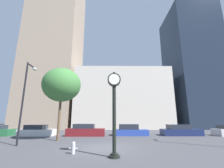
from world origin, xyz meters
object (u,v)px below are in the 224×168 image
(car_navy, at_px, (180,131))
(bare_tree, at_px, (62,85))
(car_blue, at_px, (130,131))
(car_white, at_px, (37,131))
(fire_hydrant_near, at_px, (73,148))
(car_maroon, at_px, (86,131))
(street_clock, at_px, (114,103))
(street_lamp_left, at_px, (27,89))

(car_navy, bearing_deg, bare_tree, -161.15)
(car_blue, height_order, bare_tree, bare_tree)
(car_white, height_order, car_blue, car_blue)
(car_blue, relative_size, car_navy, 0.93)
(car_white, distance_m, car_navy, 17.65)
(car_navy, xyz_separation_m, fire_hydrant_near, (-10.81, -9.99, -0.21))
(car_maroon, distance_m, bare_tree, 6.60)
(car_white, relative_size, bare_tree, 0.58)
(street_clock, relative_size, fire_hydrant_near, 6.95)
(car_white, relative_size, car_blue, 0.94)
(street_lamp_left, bearing_deg, car_navy, 23.75)
(car_navy, distance_m, fire_hydrant_near, 14.72)
(street_clock, height_order, car_white, street_clock)
(car_white, bearing_deg, car_blue, 2.36)
(car_blue, relative_size, street_lamp_left, 0.65)
(car_blue, height_order, street_lamp_left, street_lamp_left)
(car_blue, bearing_deg, car_white, -176.41)
(car_blue, xyz_separation_m, fire_hydrant_near, (-4.54, -10.08, -0.22))
(fire_hydrant_near, bearing_deg, car_blue, 65.75)
(car_maroon, bearing_deg, bare_tree, -115.04)
(car_maroon, height_order, fire_hydrant_near, car_maroon)
(car_blue, bearing_deg, car_maroon, -173.29)
(street_clock, bearing_deg, car_navy, 52.13)
(street_clock, xyz_separation_m, car_white, (-9.21, 10.69, -2.32))
(car_navy, xyz_separation_m, bare_tree, (-13.63, -4.47, 4.80))
(street_clock, distance_m, car_white, 14.30)
(car_blue, bearing_deg, fire_hydrant_near, -111.98)
(fire_hydrant_near, distance_m, bare_tree, 7.96)
(car_maroon, xyz_separation_m, street_lamp_left, (-4.03, -6.59, 3.82))
(street_clock, bearing_deg, car_white, 130.73)
(car_white, bearing_deg, bare_tree, -45.93)
(car_white, height_order, bare_tree, bare_tree)
(car_white, bearing_deg, car_maroon, -0.49)
(car_white, xyz_separation_m, fire_hydrant_near, (6.84, -9.82, -0.20))
(street_clock, xyz_separation_m, fire_hydrant_near, (-2.37, 0.87, -2.52))
(fire_hydrant_near, bearing_deg, car_navy, 42.72)
(street_clock, xyz_separation_m, car_maroon, (-3.25, 10.53, -2.26))
(bare_tree, bearing_deg, car_white, 133.04)
(fire_hydrant_near, height_order, street_lamp_left, street_lamp_left)
(car_navy, relative_size, bare_tree, 0.67)
(fire_hydrant_near, bearing_deg, street_clock, -20.23)
(car_navy, bearing_deg, car_white, -178.77)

